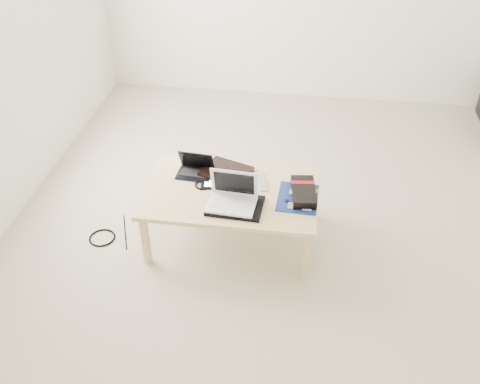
# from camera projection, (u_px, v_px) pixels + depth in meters

# --- Properties ---
(ground) EXTENTS (4.00, 4.00, 0.00)m
(ground) POSITION_uv_depth(u_px,v_px,m) (298.00, 223.00, 3.77)
(ground) COLOR beige
(ground) RESTS_ON ground
(coffee_table) EXTENTS (1.10, 0.70, 0.40)m
(coffee_table) POSITION_uv_depth(u_px,v_px,m) (231.00, 197.00, 3.43)
(coffee_table) COLOR #D8BD82
(coffee_table) RESTS_ON ground
(book) EXTENTS (0.37, 0.34, 0.03)m
(book) POSITION_uv_depth(u_px,v_px,m) (226.00, 172.00, 3.54)
(book) COLOR black
(book) RESTS_ON coffee_table
(netbook) EXTENTS (0.24, 0.19, 0.16)m
(netbook) POSITION_uv_depth(u_px,v_px,m) (195.00, 169.00, 3.54)
(netbook) COLOR black
(netbook) RESTS_ON coffee_table
(tablet) EXTENTS (0.25, 0.20, 0.01)m
(tablet) POSITION_uv_depth(u_px,v_px,m) (219.00, 181.00, 3.48)
(tablet) COLOR black
(tablet) RESTS_ON coffee_table
(remote) EXTENTS (0.10, 0.20, 0.02)m
(remote) POSITION_uv_depth(u_px,v_px,m) (261.00, 182.00, 3.47)
(remote) COLOR silver
(remote) RESTS_ON coffee_table
(neoprene_sleeve) EXTENTS (0.35, 0.26, 0.02)m
(neoprene_sleeve) POSITION_uv_depth(u_px,v_px,m) (235.00, 206.00, 3.26)
(neoprene_sleeve) COLOR black
(neoprene_sleeve) RESTS_ON coffee_table
(white_laptop) EXTENTS (0.30, 0.22, 0.21)m
(white_laptop) POSITION_uv_depth(u_px,v_px,m) (232.00, 197.00, 3.25)
(white_laptop) COLOR white
(white_laptop) RESTS_ON neoprene_sleeve
(motherboard) EXTENTS (0.26, 0.32, 0.01)m
(motherboard) POSITION_uv_depth(u_px,v_px,m) (298.00, 198.00, 3.34)
(motherboard) COLOR navy
(motherboard) RESTS_ON coffee_table
(gpu_box) EXTENTS (0.18, 0.30, 0.06)m
(gpu_box) POSITION_uv_depth(u_px,v_px,m) (303.00, 192.00, 3.34)
(gpu_box) COLOR black
(gpu_box) RESTS_ON coffee_table
(cable_coil) EXTENTS (0.14, 0.14, 0.01)m
(cable_coil) POSITION_uv_depth(u_px,v_px,m) (203.00, 185.00, 3.44)
(cable_coil) COLOR black
(cable_coil) RESTS_ON coffee_table
(floor_cable_coil) EXTENTS (0.19, 0.19, 0.01)m
(floor_cable_coil) POSITION_uv_depth(u_px,v_px,m) (102.00, 238.00, 3.63)
(floor_cable_coil) COLOR black
(floor_cable_coil) RESTS_ON ground
(floor_cable_trail) EXTENTS (0.14, 0.34, 0.01)m
(floor_cable_trail) POSITION_uv_depth(u_px,v_px,m) (125.00, 232.00, 3.69)
(floor_cable_trail) COLOR black
(floor_cable_trail) RESTS_ON ground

